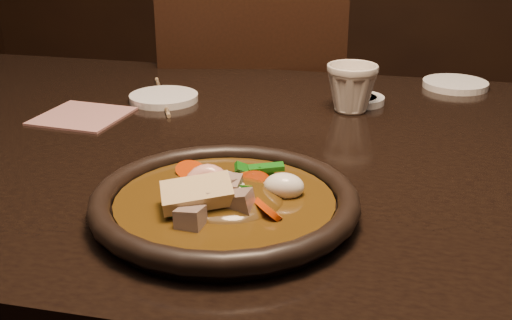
% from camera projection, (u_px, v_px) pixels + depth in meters
% --- Properties ---
extents(table, '(1.60, 0.90, 0.75)m').
position_uv_depth(table, '(273.00, 192.00, 0.98)').
color(table, black).
rests_on(table, floor).
extents(chair, '(0.51, 0.51, 0.90)m').
position_uv_depth(chair, '(253.00, 157.00, 1.60)').
color(chair, black).
rests_on(chair, floor).
extents(plate, '(0.31, 0.31, 0.03)m').
position_uv_depth(plate, '(225.00, 203.00, 0.73)').
color(plate, black).
rests_on(plate, table).
extents(stirfry, '(0.17, 0.19, 0.06)m').
position_uv_depth(stirfry, '(225.00, 198.00, 0.73)').
color(stirfry, '#3D270B').
rests_on(stirfry, plate).
extents(soy_dish, '(0.09, 0.09, 0.01)m').
position_uv_depth(soy_dish, '(359.00, 100.00, 1.14)').
color(soy_dish, white).
rests_on(soy_dish, table).
extents(saucer_left, '(0.12, 0.12, 0.01)m').
position_uv_depth(saucer_left, '(164.00, 98.00, 1.15)').
color(saucer_left, white).
rests_on(saucer_left, table).
extents(saucer_right, '(0.12, 0.12, 0.01)m').
position_uv_depth(saucer_right, '(455.00, 84.00, 1.24)').
color(saucer_right, white).
rests_on(saucer_right, table).
extents(tea_cup, '(0.09, 0.08, 0.09)m').
position_uv_depth(tea_cup, '(352.00, 86.00, 1.08)').
color(tea_cup, silver).
rests_on(tea_cup, table).
extents(chopsticks, '(0.11, 0.22, 0.01)m').
position_uv_depth(chopsticks, '(162.00, 96.00, 1.17)').
color(chopsticks, tan).
rests_on(chopsticks, table).
extents(napkin, '(0.15, 0.15, 0.00)m').
position_uv_depth(napkin, '(83.00, 116.00, 1.07)').
color(napkin, '#A46B65').
rests_on(napkin, table).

